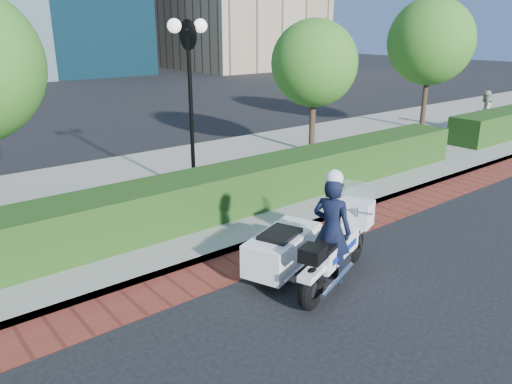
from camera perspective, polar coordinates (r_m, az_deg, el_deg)
ground at (r=8.54m, az=6.37°, el=-11.07°), size 120.00×120.00×0.00m
brick_strip at (r=9.52m, az=-0.09°, el=-7.65°), size 60.00×1.00×0.01m
sidewalk at (r=13.04m, az=-12.63°, el=-0.43°), size 60.00×8.00×0.15m
hedge_main at (r=10.86m, az=-7.08°, el=-0.74°), size 18.00×1.20×1.00m
lamppost at (r=12.22m, az=-7.57°, el=12.48°), size 1.02×0.70×4.21m
tree_c at (r=16.68m, az=6.68°, el=14.37°), size 2.80×2.80×4.30m
tree_d at (r=21.77m, az=19.32°, el=15.90°), size 3.40×3.40×5.16m
police_motorcycle at (r=8.52m, az=6.51°, el=-5.80°), size 2.62×1.93×2.08m
pedestrian at (r=21.93m, az=24.60°, el=8.34°), size 0.82×0.65×1.65m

